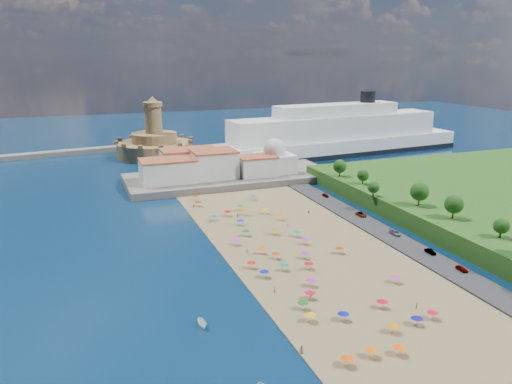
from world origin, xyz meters
name	(u,v)px	position (x,y,z in m)	size (l,w,h in m)	color
ground	(273,240)	(0.00, 0.00, 0.00)	(700.00, 700.00, 0.00)	#071938
terrace	(230,178)	(10.00, 73.00, 1.50)	(90.00, 36.00, 3.00)	#59544C
jetty	(166,166)	(-12.00, 108.00, 1.20)	(18.00, 70.00, 2.40)	#59544C
waterfront_buildings	(201,165)	(-3.05, 73.64, 7.88)	(57.00, 29.00, 11.00)	silver
domed_building	(274,158)	(30.00, 71.00, 8.97)	(16.00, 16.00, 15.00)	silver
fortress	(155,145)	(-12.00, 138.00, 6.68)	(40.00, 40.00, 32.40)	olive
cruise_ship	(336,136)	(82.45, 109.26, 10.05)	(156.68, 37.19, 33.93)	black
beach_parasols	(287,251)	(-1.73, -14.30, 2.15)	(32.40, 114.62, 2.20)	gray
beachgoers	(266,239)	(-2.65, -1.11, 1.10)	(39.33, 96.80, 1.83)	tan
moored_boats	(230,353)	(-30.35, -52.64, 0.73)	(6.36, 27.95, 1.46)	white
parked_cars	(385,227)	(36.00, -5.29, 1.33)	(2.21, 76.29, 1.35)	gray
hillside_trees	(435,202)	(48.85, -12.11, 10.18)	(13.82, 104.45, 7.71)	#382314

